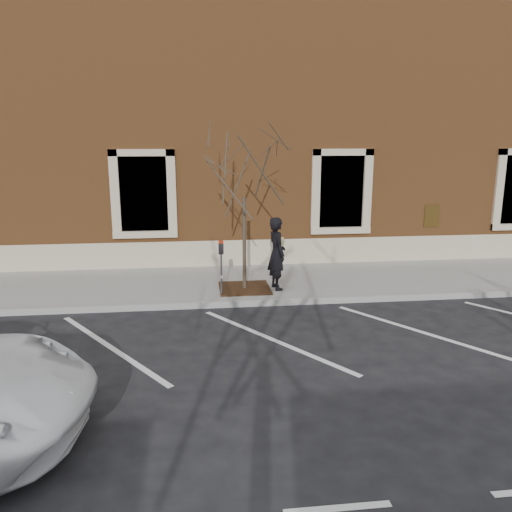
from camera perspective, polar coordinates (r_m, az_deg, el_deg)
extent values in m
plane|color=#28282B|center=(12.27, 0.33, -5.64)|extent=(120.00, 120.00, 0.00)
cube|color=#9C9A92|center=(13.91, -0.56, -3.07)|extent=(40.00, 3.50, 0.15)
cube|color=#9E9E99|center=(12.20, 0.36, -5.38)|extent=(40.00, 0.12, 0.15)
cube|color=brown|center=(19.35, -2.55, 13.18)|extent=(40.00, 8.50, 8.00)
cube|color=#C3B295|center=(15.51, -1.27, 0.42)|extent=(40.00, 0.06, 0.80)
cube|color=black|center=(15.35, -12.65, 6.98)|extent=(1.40, 0.30, 2.20)
cube|color=#C3B295|center=(15.34, -12.50, 2.46)|extent=(1.90, 0.20, 0.20)
cube|color=black|center=(15.90, 9.57, 7.31)|extent=(1.40, 0.30, 2.20)
cube|color=#C3B295|center=(15.89, 9.58, 2.94)|extent=(1.90, 0.20, 0.20)
imported|color=black|center=(12.87, 2.39, 0.29)|extent=(0.58, 0.76, 1.89)
cylinder|color=#595B60|center=(12.47, -3.97, -2.12)|extent=(0.05, 0.05, 1.05)
cube|color=black|center=(12.32, -4.02, 0.84)|extent=(0.13, 0.09, 0.27)
cube|color=#B2230B|center=(12.28, -4.03, 1.61)|extent=(0.12, 0.09, 0.06)
cube|color=white|center=(12.44, -3.96, -2.42)|extent=(0.05, 0.00, 0.07)
cube|color=#392012|center=(13.08, -1.31, -3.68)|extent=(1.31, 1.31, 0.03)
cylinder|color=#46362A|center=(12.80, -1.34, 1.39)|extent=(0.10, 0.10, 2.40)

